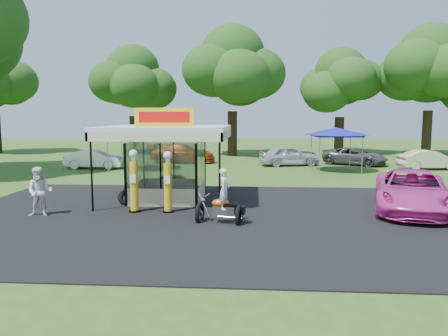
% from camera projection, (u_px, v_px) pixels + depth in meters
% --- Properties ---
extents(ground, '(120.00, 120.00, 0.00)m').
position_uv_depth(ground, '(198.00, 230.00, 14.74)').
color(ground, '#2C5B1C').
rests_on(ground, ground).
extents(asphalt_apron, '(20.00, 14.00, 0.04)m').
position_uv_depth(asphalt_apron, '(204.00, 216.00, 16.72)').
color(asphalt_apron, black).
rests_on(asphalt_apron, ground).
extents(gas_station_kiosk, '(5.40, 5.40, 4.18)m').
position_uv_depth(gas_station_kiosk, '(168.00, 162.00, 19.61)').
color(gas_station_kiosk, white).
rests_on(gas_station_kiosk, ground).
extents(gas_pump_left, '(0.47, 0.47, 2.53)m').
position_uv_depth(gas_pump_left, '(134.00, 183.00, 17.21)').
color(gas_pump_left, black).
rests_on(gas_pump_left, ground).
extents(gas_pump_right, '(0.46, 0.46, 2.46)m').
position_uv_depth(gas_pump_right, '(168.00, 184.00, 17.17)').
color(gas_pump_right, black).
rests_on(gas_pump_right, ground).
extents(motorcycle, '(1.81, 1.10, 2.07)m').
position_uv_depth(motorcycle, '(223.00, 202.00, 15.49)').
color(motorcycle, black).
rests_on(motorcycle, ground).
extents(spare_tires, '(0.82, 0.58, 0.68)m').
position_uv_depth(spare_tires, '(126.00, 198.00, 18.77)').
color(spare_tires, black).
rests_on(spare_tires, ground).
extents(a_frame_sign, '(0.59, 0.57, 1.00)m').
position_uv_depth(a_frame_sign, '(448.00, 210.00, 15.50)').
color(a_frame_sign, '#593819').
rests_on(a_frame_sign, ground).
extents(kiosk_car, '(2.82, 1.13, 0.96)m').
position_uv_depth(kiosk_car, '(177.00, 183.00, 21.96)').
color(kiosk_car, gold).
rests_on(kiosk_car, ground).
extents(pink_sedan, '(4.22, 6.50, 1.66)m').
position_uv_depth(pink_sedan, '(412.00, 191.00, 17.45)').
color(pink_sedan, '#E73EB0').
rests_on(pink_sedan, ground).
extents(spectator_west, '(1.05, 0.89, 1.91)m').
position_uv_depth(spectator_west, '(40.00, 192.00, 16.59)').
color(spectator_west, white).
rests_on(spectator_west, ground).
extents(bg_car_a, '(4.26, 1.67, 1.38)m').
position_uv_depth(bg_car_a, '(95.00, 159.00, 31.81)').
color(bg_car_a, white).
rests_on(bg_car_a, ground).
extents(bg_car_b, '(5.49, 2.68, 1.54)m').
position_uv_depth(bg_car_b, '(183.00, 153.00, 35.71)').
color(bg_car_b, '#B13D0D').
rests_on(bg_car_b, ground).
extents(bg_car_c, '(4.88, 2.89, 1.56)m').
position_uv_depth(bg_car_c, '(289.00, 156.00, 33.57)').
color(bg_car_c, '#BABBC0').
rests_on(bg_car_c, ground).
extents(bg_car_d, '(5.34, 4.52, 1.36)m').
position_uv_depth(bg_car_d, '(355.00, 156.00, 34.08)').
color(bg_car_d, '#4D4D4F').
rests_on(bg_car_d, ground).
extents(bg_car_e, '(4.39, 1.94, 1.40)m').
position_uv_depth(bg_car_e, '(429.00, 160.00, 31.18)').
color(bg_car_e, beige).
rests_on(bg_car_e, ground).
extents(tent_west, '(4.33, 4.33, 3.03)m').
position_uv_depth(tent_west, '(134.00, 131.00, 31.06)').
color(tent_west, gray).
rests_on(tent_west, ground).
extents(tent_east, '(4.34, 4.34, 3.04)m').
position_uv_depth(tent_east, '(336.00, 132.00, 29.87)').
color(tent_east, gray).
rests_on(tent_east, ground).
extents(oak_far_b, '(8.87, 8.87, 10.58)m').
position_uv_depth(oak_far_b, '(133.00, 86.00, 43.31)').
color(oak_far_b, black).
rests_on(oak_far_b, ground).
extents(oak_far_c, '(10.23, 10.23, 12.05)m').
position_uv_depth(oak_far_c, '(232.00, 75.00, 41.17)').
color(oak_far_c, black).
rests_on(oak_far_c, ground).
extents(oak_far_d, '(8.64, 8.64, 10.28)m').
position_uv_depth(oak_far_d, '(340.00, 88.00, 43.22)').
color(oak_far_d, black).
rests_on(oak_far_d, ground).
extents(oak_far_e, '(10.09, 10.09, 12.01)m').
position_uv_depth(oak_far_e, '(430.00, 74.00, 40.47)').
color(oak_far_e, black).
rests_on(oak_far_e, ground).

